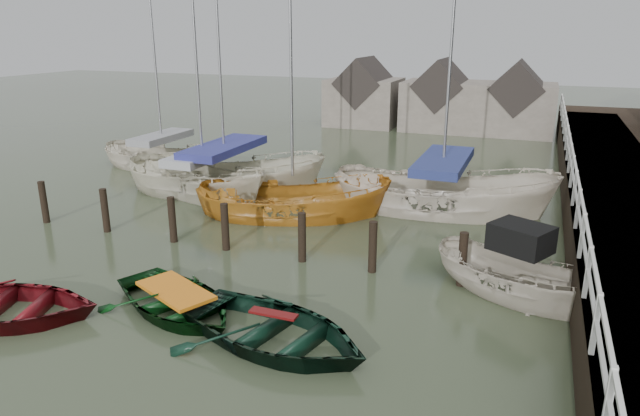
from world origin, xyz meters
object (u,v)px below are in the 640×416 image
at_px(sailboat_b, 226,191).
at_px(sailboat_d, 440,209).
at_px(rowboat_red, 4,319).
at_px(rowboat_green, 177,312).
at_px(motorboat, 515,293).
at_px(rowboat_dkgreen, 274,344).
at_px(sailboat_c, 293,215).
at_px(sailboat_e, 164,167).
at_px(sailboat_a, 205,193).

xyz_separation_m(sailboat_b, sailboat_d, (8.26, 0.66, 0.00)).
bearing_deg(sailboat_d, rowboat_red, 141.77).
height_order(sailboat_b, sailboat_d, sailboat_d).
relative_size(rowboat_green, motorboat, 0.82).
distance_m(sailboat_b, sailboat_d, 8.28).
distance_m(rowboat_dkgreen, sailboat_b, 11.60).
xyz_separation_m(rowboat_green, motorboat, (7.12, 3.56, 0.09)).
relative_size(sailboat_c, sailboat_e, 1.27).
bearing_deg(sailboat_a, rowboat_green, -131.44).
relative_size(rowboat_dkgreen, sailboat_b, 0.37).
relative_size(rowboat_red, sailboat_d, 0.33).
bearing_deg(rowboat_red, rowboat_dkgreen, -97.20).
relative_size(rowboat_red, sailboat_b, 0.36).
bearing_deg(sailboat_e, sailboat_a, -125.95).
bearing_deg(rowboat_dkgreen, rowboat_red, 114.57).
bearing_deg(sailboat_a, sailboat_c, -85.38).
height_order(sailboat_b, sailboat_e, sailboat_b).
relative_size(rowboat_dkgreen, sailboat_d, 0.33).
distance_m(rowboat_green, sailboat_c, 7.34).
relative_size(motorboat, sailboat_d, 0.36).
bearing_deg(motorboat, sailboat_a, 94.45).
distance_m(rowboat_dkgreen, sailboat_a, 11.55).
bearing_deg(sailboat_e, motorboat, -116.06).
xyz_separation_m(motorboat, sailboat_e, (-15.79, 8.02, -0.03)).
height_order(rowboat_red, rowboat_green, rowboat_red).
xyz_separation_m(rowboat_dkgreen, sailboat_e, (-11.33, 12.04, 0.06)).
bearing_deg(sailboat_d, motorboat, -159.68).
xyz_separation_m(rowboat_dkgreen, sailboat_b, (-6.61, 9.53, 0.06)).
xyz_separation_m(rowboat_red, sailboat_e, (-5.29, 13.24, 0.06)).
xyz_separation_m(rowboat_green, sailboat_a, (-4.60, 8.53, 0.06)).
bearing_deg(sailboat_b, rowboat_red, 168.30).
bearing_deg(sailboat_e, sailboat_c, -116.10).
relative_size(rowboat_dkgreen, sailboat_e, 0.47).
relative_size(sailboat_b, sailboat_e, 1.28).
relative_size(rowboat_red, sailboat_e, 0.46).
height_order(rowboat_green, sailboat_d, sailboat_d).
bearing_deg(rowboat_green, sailboat_e, 61.82).
height_order(rowboat_red, sailboat_e, sailboat_e).
distance_m(motorboat, sailboat_d, 6.78).
distance_m(rowboat_dkgreen, sailboat_c, 8.35).
bearing_deg(sailboat_a, sailboat_e, 73.42).
xyz_separation_m(motorboat, sailboat_c, (-7.44, 3.77, -0.08)).
bearing_deg(sailboat_b, sailboat_a, 115.35).
relative_size(rowboat_red, rowboat_dkgreen, 0.99).
distance_m(rowboat_red, sailboat_c, 9.50).
distance_m(motorboat, sailboat_a, 12.72).
distance_m(rowboat_green, sailboat_e, 14.47).
height_order(motorboat, sailboat_b, sailboat_b).
xyz_separation_m(rowboat_red, sailboat_b, (-0.57, 10.73, 0.06)).
height_order(rowboat_dkgreen, sailboat_d, sailboat_d).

